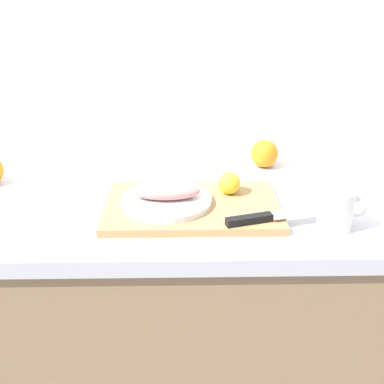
% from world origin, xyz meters
% --- Properties ---
extents(back_wall, '(3.20, 0.05, 2.50)m').
position_xyz_m(back_wall, '(0.00, 0.33, 1.25)').
color(back_wall, white).
rests_on(back_wall, ground_plane).
extents(kitchen_counter, '(2.00, 0.60, 0.90)m').
position_xyz_m(kitchen_counter, '(0.00, 0.00, 0.45)').
color(kitchen_counter, '#9E7A56').
rests_on(kitchen_counter, ground_plane).
extents(cutting_board, '(0.43, 0.27, 0.02)m').
position_xyz_m(cutting_board, '(0.08, -0.07, 0.91)').
color(cutting_board, tan).
rests_on(cutting_board, kitchen_counter).
extents(white_plate, '(0.22, 0.22, 0.01)m').
position_xyz_m(white_plate, '(0.02, -0.07, 0.93)').
color(white_plate, white).
rests_on(white_plate, cutting_board).
extents(fish_fillet, '(0.17, 0.07, 0.04)m').
position_xyz_m(fish_fillet, '(0.02, -0.07, 0.95)').
color(fish_fillet, tan).
rests_on(fish_fillet, white_plate).
extents(chef_knife, '(0.29, 0.11, 0.02)m').
position_xyz_m(chef_knife, '(0.26, -0.16, 0.93)').
color(chef_knife, silver).
rests_on(chef_knife, cutting_board).
extents(lemon_0, '(0.06, 0.06, 0.06)m').
position_xyz_m(lemon_0, '(0.18, -0.01, 0.95)').
color(lemon_0, yellow).
rests_on(lemon_0, cutting_board).
extents(coffee_mug_0, '(0.12, 0.08, 0.09)m').
position_xyz_m(coffee_mug_0, '(0.41, -0.17, 0.95)').
color(coffee_mug_0, white).
rests_on(coffee_mug_0, kitchen_counter).
extents(orange_2, '(0.08, 0.08, 0.08)m').
position_xyz_m(orange_2, '(0.31, 0.23, 0.94)').
color(orange_2, orange).
rests_on(orange_2, kitchen_counter).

